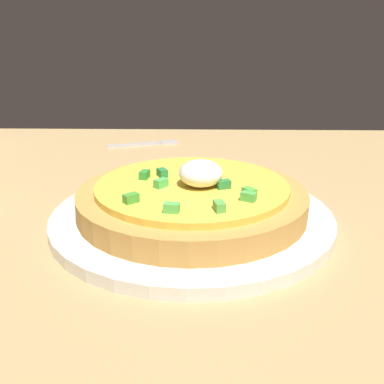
% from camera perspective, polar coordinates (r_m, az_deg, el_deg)
% --- Properties ---
extents(dining_table, '(1.21, 0.75, 0.03)m').
position_cam_1_polar(dining_table, '(0.51, -8.62, -1.92)').
color(dining_table, tan).
rests_on(dining_table, ground).
extents(plate, '(0.28, 0.28, 0.01)m').
position_cam_1_polar(plate, '(0.43, 0.00, -3.26)').
color(plate, silver).
rests_on(plate, dining_table).
extents(pizza, '(0.23, 0.23, 0.05)m').
position_cam_1_polar(pizza, '(0.42, 0.03, -0.67)').
color(pizza, '#C18A41').
rests_on(pizza, plate).
extents(fork, '(0.12, 0.05, 0.01)m').
position_cam_1_polar(fork, '(0.73, -5.91, 6.54)').
color(fork, '#B7B7BC').
rests_on(fork, dining_table).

